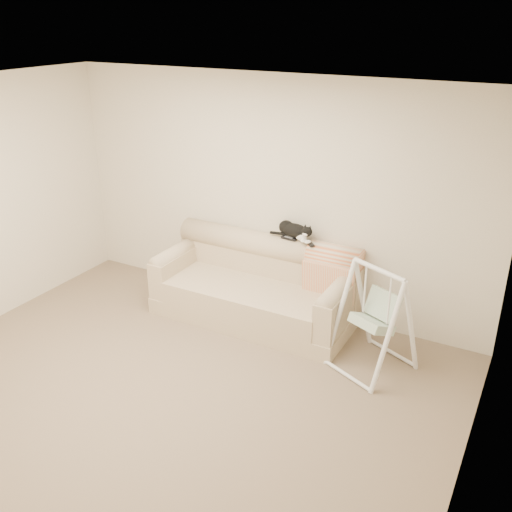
{
  "coord_description": "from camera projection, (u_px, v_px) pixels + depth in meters",
  "views": [
    {
      "loc": [
        2.72,
        -3.35,
        3.18
      ],
      "look_at": [
        0.22,
        1.27,
        0.9
      ],
      "focal_mm": 40.0,
      "sensor_mm": 36.0,
      "label": 1
    }
  ],
  "objects": [
    {
      "name": "tuxedo_cat",
      "position": [
        295.0,
        231.0,
        6.11
      ],
      "size": [
        0.51,
        0.26,
        0.2
      ],
      "color": "black",
      "rests_on": "sofa"
    },
    {
      "name": "throw_blanket",
      "position": [
        334.0,
        263.0,
        5.99
      ],
      "size": [
        0.57,
        0.38,
        0.58
      ],
      "color": "orange",
      "rests_on": "sofa"
    },
    {
      "name": "remote_a",
      "position": [
        289.0,
        238.0,
        6.14
      ],
      "size": [
        0.18,
        0.07,
        0.03
      ],
      "color": "black",
      "rests_on": "sofa"
    },
    {
      "name": "remote_b",
      "position": [
        309.0,
        243.0,
        6.02
      ],
      "size": [
        0.16,
        0.15,
        0.02
      ],
      "color": "black",
      "rests_on": "sofa"
    },
    {
      "name": "room_shell",
      "position": [
        156.0,
        234.0,
        4.55
      ],
      "size": [
        5.04,
        4.04,
        2.6
      ],
      "color": "beige",
      "rests_on": "ground"
    },
    {
      "name": "ground_plane",
      "position": [
        168.0,
        391.0,
        5.16
      ],
      "size": [
        5.0,
        5.0,
        0.0
      ],
      "primitive_type": "plane",
      "color": "#6E5F4F",
      "rests_on": "ground"
    },
    {
      "name": "baby_swing",
      "position": [
        375.0,
        318.0,
        5.33
      ],
      "size": [
        0.86,
        0.88,
        1.05
      ],
      "color": "white",
      "rests_on": "ground"
    },
    {
      "name": "sofa",
      "position": [
        256.0,
        287.0,
        6.31
      ],
      "size": [
        2.2,
        0.93,
        0.9
      ],
      "color": "#C5A993",
      "rests_on": "ground"
    }
  ]
}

